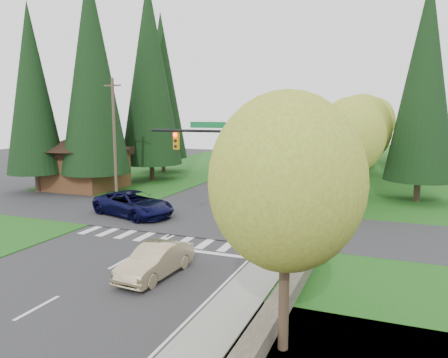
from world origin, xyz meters
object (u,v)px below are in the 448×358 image
Objects in this scene: parked_car_b at (322,178)px; parked_car_d at (325,166)px; parked_car_e at (338,156)px; sedan_champagne at (155,261)px; parked_car_a at (303,195)px; suv_navy at (134,204)px; parked_car_c at (324,167)px.

parked_car_b reaches higher than parked_car_d.
parked_car_e is at bearing 87.20° from parked_car_d.
parked_car_d is at bearing 91.61° from sedan_champagne.
parked_car_a reaches higher than parked_car_e.
sedan_champagne is 17.67m from parked_car_a.
suv_navy reaches higher than parked_car_c.
suv_navy is 1.39× the size of parked_car_a.
parked_car_c is at bearing -89.00° from parked_car_d.
parked_car_c is at bearing -85.26° from parked_car_e.
parked_car_a is 0.93× the size of parked_car_c.
parked_car_a is at bearing -34.68° from suv_navy.
sedan_champagne is at bearing -87.75° from parked_car_e.
parked_car_c is 14.23m from parked_car_e.
parked_car_e is at bearing 92.23° from sedan_champagne.
parked_car_c reaches higher than parked_car_a.
parked_car_b is (10.30, 17.69, -0.11)m from suv_navy.
parked_car_e is at bearing 96.60° from parked_car_a.
parked_car_d is (-1.40, 20.67, -0.11)m from parked_car_a.
sedan_champagne is 27.20m from parked_car_b.
parked_car_a is at bearing 84.08° from sedan_champagne.
suv_navy reaches higher than sedan_champagne.
suv_navy reaches higher than parked_car_e.
parked_car_a is (10.30, 8.06, -0.10)m from suv_navy.
parked_car_b reaches higher than parked_car_e.
parked_car_c reaches higher than sedan_champagne.
parked_car_d is at bearing 89.58° from parked_car_c.
parked_car_e is (1.69, 50.22, -0.03)m from sedan_champagne.
parked_car_a is 18.63m from parked_car_c.
suv_navy is at bearing -137.80° from parked_car_a.
suv_navy is 20.47m from parked_car_b.
parked_car_e is at bearing 86.33° from parked_car_c.
parked_car_a is 20.72m from parked_car_d.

